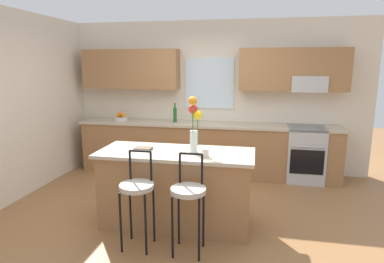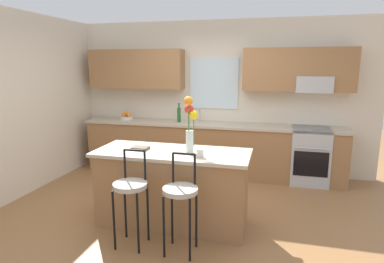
# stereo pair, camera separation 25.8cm
# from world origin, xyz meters

# --- Properties ---
(ground_plane) EXTENTS (14.00, 14.00, 0.00)m
(ground_plane) POSITION_xyz_m (0.00, 0.00, 0.00)
(ground_plane) COLOR olive
(wall_left) EXTENTS (0.12, 4.60, 2.70)m
(wall_left) POSITION_xyz_m (-2.56, 0.30, 1.35)
(wall_left) COLOR beige
(wall_left) RESTS_ON ground
(back_wall_assembly) EXTENTS (5.60, 0.50, 2.70)m
(back_wall_assembly) POSITION_xyz_m (0.03, 1.98, 1.51)
(back_wall_assembly) COLOR beige
(back_wall_assembly) RESTS_ON ground
(counter_run) EXTENTS (4.56, 0.64, 0.92)m
(counter_run) POSITION_xyz_m (-0.00, 1.70, 0.47)
(counter_run) COLOR #996B42
(counter_run) RESTS_ON ground
(sink_faucet) EXTENTS (0.02, 0.13, 0.23)m
(sink_faucet) POSITION_xyz_m (-0.22, 1.84, 1.06)
(sink_faucet) COLOR #B7BABC
(sink_faucet) RESTS_ON counter_run
(oven_range) EXTENTS (0.60, 0.64, 0.92)m
(oven_range) POSITION_xyz_m (1.67, 1.68, 0.46)
(oven_range) COLOR #B7BABC
(oven_range) RESTS_ON ground
(kitchen_island) EXTENTS (1.84, 0.75, 0.92)m
(kitchen_island) POSITION_xyz_m (-0.07, -0.26, 0.46)
(kitchen_island) COLOR #996B42
(kitchen_island) RESTS_ON ground
(bar_stool_near) EXTENTS (0.36, 0.36, 1.04)m
(bar_stool_near) POSITION_xyz_m (-0.35, -0.85, 0.64)
(bar_stool_near) COLOR black
(bar_stool_near) RESTS_ON ground
(bar_stool_middle) EXTENTS (0.36, 0.36, 1.04)m
(bar_stool_middle) POSITION_xyz_m (0.20, -0.85, 0.64)
(bar_stool_middle) COLOR black
(bar_stool_middle) RESTS_ON ground
(flower_vase) EXTENTS (0.16, 0.15, 0.66)m
(flower_vase) POSITION_xyz_m (0.15, -0.26, 1.29)
(flower_vase) COLOR silver
(flower_vase) RESTS_ON kitchen_island
(mug_ceramic) EXTENTS (0.08, 0.08, 0.09)m
(mug_ceramic) POSITION_xyz_m (0.31, -0.42, 0.97)
(mug_ceramic) COLOR silver
(mug_ceramic) RESTS_ON kitchen_island
(cookbook) EXTENTS (0.20, 0.15, 0.03)m
(cookbook) POSITION_xyz_m (-0.47, -0.28, 0.94)
(cookbook) COLOR brown
(cookbook) RESTS_ON kitchen_island
(fruit_bowl_oranges) EXTENTS (0.24, 0.24, 0.16)m
(fruit_bowl_oranges) POSITION_xyz_m (-1.60, 1.70, 0.97)
(fruit_bowl_oranges) COLOR silver
(fruit_bowl_oranges) RESTS_ON counter_run
(bottle_olive_oil) EXTENTS (0.06, 0.06, 0.34)m
(bottle_olive_oil) POSITION_xyz_m (-0.57, 1.70, 1.06)
(bottle_olive_oil) COLOR #1E5923
(bottle_olive_oil) RESTS_ON counter_run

